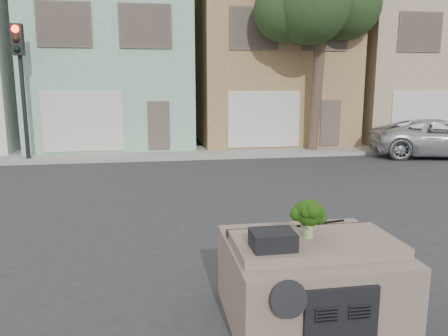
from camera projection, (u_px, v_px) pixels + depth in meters
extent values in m
plane|color=#303033|center=(253.00, 238.00, 8.40)|extent=(120.00, 120.00, 0.00)
cube|color=gray|center=(196.00, 152.00, 18.55)|extent=(40.00, 3.00, 0.15)
cube|color=#8CBF9E|center=(115.00, 67.00, 21.16)|extent=(7.20, 8.20, 7.55)
cube|color=#9B784D|center=(265.00, 68.00, 22.38)|extent=(7.20, 8.20, 7.55)
cube|color=tan|center=(399.00, 68.00, 23.61)|extent=(7.20, 8.20, 7.55)
imported|color=#B7BABE|center=(439.00, 157.00, 17.92)|extent=(5.95, 3.86, 1.53)
cube|color=black|center=(22.00, 95.00, 16.06)|extent=(0.40, 0.40, 5.10)
cube|color=#243A1A|center=(318.00, 51.00, 17.90)|extent=(4.40, 4.00, 8.50)
cube|color=#796657|center=(309.00, 278.00, 5.38)|extent=(2.00, 1.80, 1.12)
cube|color=black|center=(273.00, 240.00, 4.83)|extent=(0.48, 0.38, 0.20)
cube|color=black|center=(321.00, 223.00, 5.69)|extent=(0.69, 0.15, 0.02)
cube|color=#153309|center=(309.00, 218.00, 5.16)|extent=(0.51, 0.51, 0.47)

